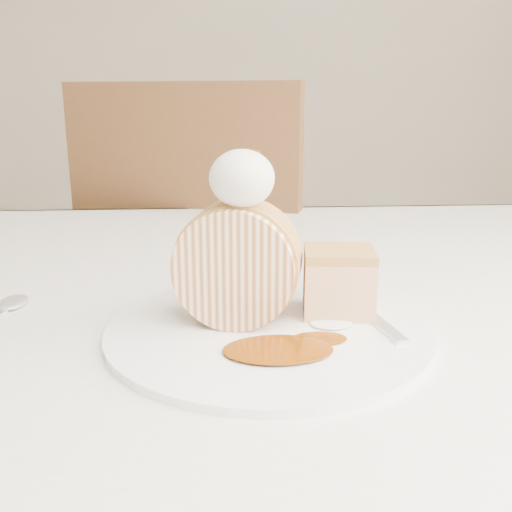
{
  "coord_description": "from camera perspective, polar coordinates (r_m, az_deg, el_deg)",
  "views": [
    {
      "loc": [
        -0.02,
        -0.43,
        0.95
      ],
      "look_at": [
        0.01,
        0.04,
        0.82
      ],
      "focal_mm": 40.0,
      "sensor_mm": 36.0,
      "label": 1
    }
  ],
  "objects": [
    {
      "name": "table",
      "position": [
        0.7,
        -1.84,
        -9.24
      ],
      "size": [
        1.4,
        0.9,
        0.75
      ],
      "color": "beige",
      "rests_on": "ground"
    },
    {
      "name": "chair_far",
      "position": [
        1.28,
        -5.06,
        -2.42
      ],
      "size": [
        0.59,
        0.59,
        0.98
      ],
      "rotation": [
        0.0,
        0.0,
        2.82
      ],
      "color": "brown",
      "rests_on": "ground"
    },
    {
      "name": "plate",
      "position": [
        0.51,
        1.2,
        -7.35
      ],
      "size": [
        0.32,
        0.32,
        0.01
      ],
      "primitive_type": "cylinder",
      "rotation": [
        0.0,
        0.0,
        -0.12
      ],
      "color": "white",
      "rests_on": "table"
    },
    {
      "name": "roulade_slice",
      "position": [
        0.5,
        -1.86,
        -0.81
      ],
      "size": [
        0.12,
        0.08,
        0.11
      ],
      "primitive_type": "cylinder",
      "rotation": [
        1.57,
        0.0,
        -0.22
      ],
      "color": "#FFDDB1",
      "rests_on": "plate"
    },
    {
      "name": "cake_chunk",
      "position": [
        0.54,
        8.23,
        -2.93
      ],
      "size": [
        0.07,
        0.07,
        0.05
      ],
      "primitive_type": "cube",
      "rotation": [
        0.0,
        0.0,
        -0.12
      ],
      "color": "tan",
      "rests_on": "plate"
    },
    {
      "name": "whipped_cream",
      "position": [
        0.48,
        -1.41,
        7.77
      ],
      "size": [
        0.06,
        0.06,
        0.05
      ],
      "primitive_type": "ellipsoid",
      "color": "silver",
      "rests_on": "roulade_slice"
    },
    {
      "name": "caramel_drizzle",
      "position": [
        0.48,
        -1.22,
        11.08
      ],
      "size": [
        0.03,
        0.02,
        0.01
      ],
      "primitive_type": "ellipsoid",
      "color": "#682D04",
      "rests_on": "whipped_cream"
    },
    {
      "name": "caramel_pool",
      "position": [
        0.46,
        2.21,
        -9.3
      ],
      "size": [
        0.1,
        0.07,
        0.0
      ],
      "primitive_type": null,
      "rotation": [
        0.0,
        0.0,
        -0.12
      ],
      "color": "#682D04",
      "rests_on": "plate"
    },
    {
      "name": "fork",
      "position": [
        0.54,
        11.44,
        -5.92
      ],
      "size": [
        0.05,
        0.17,
        0.0
      ],
      "primitive_type": "cube",
      "rotation": [
        0.0,
        0.0,
        0.18
      ],
      "color": "silver",
      "rests_on": "plate"
    }
  ]
}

